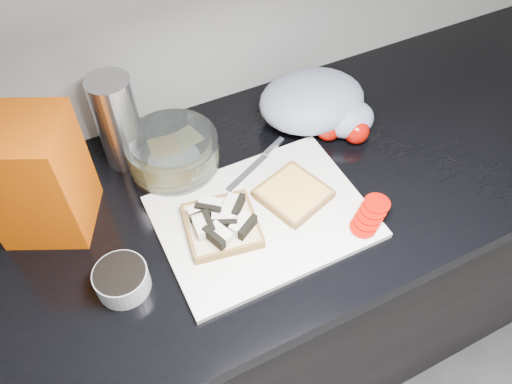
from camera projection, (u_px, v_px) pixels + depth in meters
base_cabinet at (240, 304)px, 1.38m from camera, size 3.50×0.60×0.86m
countertop at (235, 203)px, 1.03m from camera, size 3.50×0.64×0.04m
cutting_board at (263, 217)px, 0.98m from camera, size 0.40×0.30×0.01m
bread_left at (221, 223)px, 0.94m from camera, size 0.16×0.16×0.04m
bread_right at (293, 194)px, 1.00m from camera, size 0.16×0.16×0.02m
tomato_slices at (370, 215)px, 0.96m from camera, size 0.11×0.09×0.02m
knife at (263, 157)px, 1.07m from camera, size 0.18×0.09×0.01m
seed_tub at (122, 279)px, 0.86m from camera, size 0.09×0.09×0.05m
tub_lid at (178, 176)px, 1.05m from camera, size 0.13×0.13×0.01m
glass_bowl at (173, 153)px, 1.04m from camera, size 0.19×0.19×0.08m
bread_bag at (36, 178)px, 0.89m from camera, size 0.20×0.20×0.24m
steel_canister at (118, 122)px, 1.01m from camera, size 0.09×0.09×0.21m
grocery_bag at (317, 103)px, 1.13m from camera, size 0.27×0.24×0.11m
whole_tomatoes at (342, 130)px, 1.10m from camera, size 0.11×0.09×0.06m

